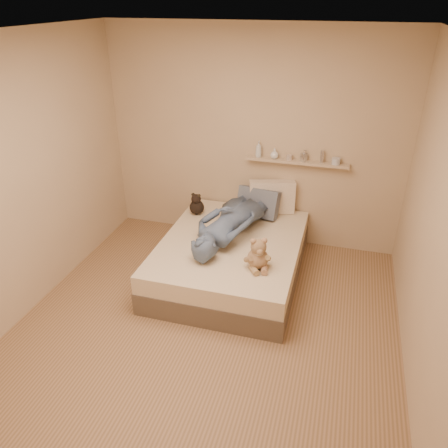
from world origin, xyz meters
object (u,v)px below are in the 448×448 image
(pillow_cream, at_px, (272,197))
(wall_shelf, at_px, (297,162))
(teddy_bear, at_px, (258,256))
(pillow_grey, at_px, (258,203))
(person, at_px, (232,219))
(game_console, at_px, (203,252))
(bed, at_px, (231,258))
(dark_plush, at_px, (197,205))

(pillow_cream, height_order, wall_shelf, wall_shelf)
(teddy_bear, distance_m, wall_shelf, 1.46)
(pillow_cream, relative_size, pillow_grey, 1.10)
(person, distance_m, wall_shelf, 1.05)
(game_console, bearing_deg, pillow_cream, 72.10)
(teddy_bear, height_order, pillow_grey, pillow_grey)
(person, bearing_deg, pillow_grey, -96.99)
(bed, bearing_deg, pillow_cream, 70.82)
(dark_plush, bearing_deg, bed, -42.05)
(wall_shelf, bearing_deg, teddy_bear, -96.60)
(teddy_bear, relative_size, wall_shelf, 0.29)
(game_console, relative_size, wall_shelf, 0.15)
(person, relative_size, wall_shelf, 1.28)
(bed, relative_size, pillow_cream, 3.45)
(pillow_grey, bearing_deg, teddy_bear, -77.93)
(game_console, height_order, pillow_cream, pillow_cream)
(pillow_cream, bearing_deg, game_console, -107.90)
(game_console, relative_size, pillow_cream, 0.32)
(dark_plush, xyz_separation_m, pillow_grey, (0.73, 0.17, 0.05))
(game_console, distance_m, dark_plush, 1.13)
(teddy_bear, xyz_separation_m, pillow_grey, (-0.24, 1.14, 0.03))
(bed, bearing_deg, teddy_bear, -48.63)
(bed, relative_size, wall_shelf, 1.58)
(pillow_grey, bearing_deg, bed, -102.27)
(bed, distance_m, wall_shelf, 1.38)
(game_console, height_order, teddy_bear, teddy_bear)
(bed, height_order, pillow_cream, pillow_cream)
(pillow_cream, xyz_separation_m, pillow_grey, (-0.14, -0.14, -0.03))
(bed, distance_m, pillow_cream, 0.98)
(dark_plush, bearing_deg, game_console, -67.69)
(pillow_cream, bearing_deg, bed, -109.18)
(teddy_bear, bearing_deg, dark_plush, 135.10)
(pillow_grey, bearing_deg, wall_shelf, 28.70)
(teddy_bear, bearing_deg, game_console, -171.97)
(pillow_grey, bearing_deg, person, -109.14)
(pillow_cream, bearing_deg, pillow_grey, -134.73)
(game_console, distance_m, person, 0.70)
(pillow_grey, bearing_deg, dark_plush, -166.76)
(teddy_bear, distance_m, pillow_grey, 1.16)
(pillow_grey, bearing_deg, pillow_cream, 45.27)
(game_console, relative_size, teddy_bear, 0.51)
(bed, height_order, game_console, game_console)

